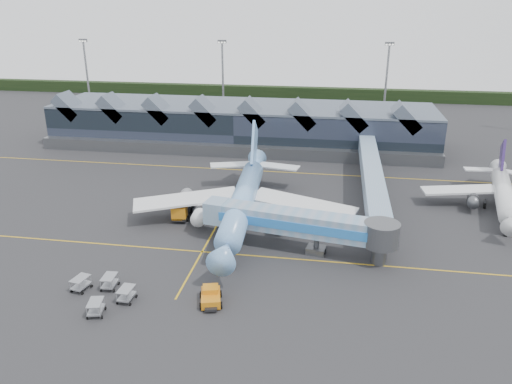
% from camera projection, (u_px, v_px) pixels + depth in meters
% --- Properties ---
extents(ground, '(260.00, 260.00, 0.00)m').
position_uv_depth(ground, '(216.00, 228.00, 76.60)').
color(ground, '#262628').
rests_on(ground, ground).
extents(taxi_stripes, '(120.00, 60.00, 0.01)m').
position_uv_depth(taxi_stripes, '(229.00, 203.00, 85.81)').
color(taxi_stripes, gold).
rests_on(taxi_stripes, ground).
extents(tree_line_far, '(260.00, 4.00, 4.00)m').
position_uv_depth(tree_line_far, '(288.00, 92.00, 177.18)').
color(tree_line_far, black).
rests_on(tree_line_far, ground).
extents(terminal, '(90.00, 22.25, 12.52)m').
position_uv_depth(terminal, '(241.00, 124.00, 119.22)').
color(terminal, black).
rests_on(terminal, ground).
extents(light_masts, '(132.40, 42.56, 22.45)m').
position_uv_depth(light_masts, '(353.00, 85.00, 126.78)').
color(light_masts, gray).
rests_on(light_masts, ground).
extents(main_airliner, '(35.61, 41.00, 13.17)m').
position_uv_depth(main_airliner, '(244.00, 198.00, 77.76)').
color(main_airliner, '#6A99D6').
rests_on(main_airliner, ground).
extents(regional_jet, '(25.64, 28.38, 9.78)m').
position_uv_depth(regional_jet, '(503.00, 192.00, 82.10)').
color(regional_jet, silver).
rests_on(regional_jet, ground).
extents(jet_bridge, '(26.96, 8.30, 5.95)m').
position_uv_depth(jet_bridge, '(309.00, 225.00, 67.75)').
color(jet_bridge, '#6D95B5').
rests_on(jet_bridge, ground).
extents(fuel_truck, '(3.49, 9.25, 3.07)m').
position_uv_depth(fuel_truck, '(183.00, 204.00, 81.13)').
color(fuel_truck, black).
rests_on(fuel_truck, ground).
extents(pushback_tug, '(3.27, 4.36, 1.78)m').
position_uv_depth(pushback_tug, '(211.00, 297.00, 57.32)').
color(pushback_tug, '#C87412').
rests_on(pushback_tug, ground).
extents(baggage_carts, '(8.21, 7.89, 1.64)m').
position_uv_depth(baggage_carts, '(103.00, 291.00, 58.20)').
color(baggage_carts, '#979A9F').
rests_on(baggage_carts, ground).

